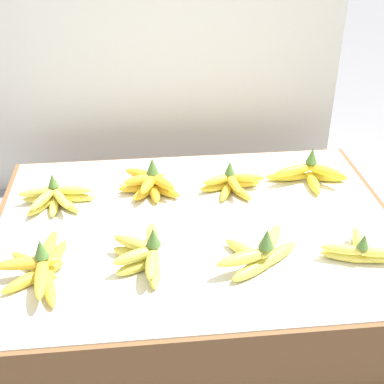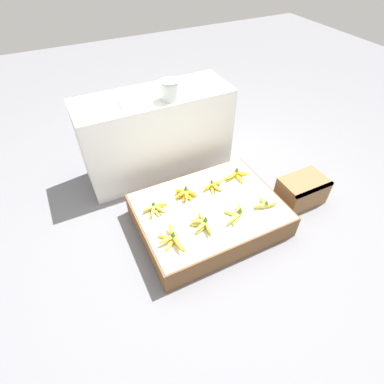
# 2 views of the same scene
# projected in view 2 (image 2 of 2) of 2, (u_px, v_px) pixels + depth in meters

# --- Properties ---
(ground_plane) EXTENTS (10.00, 10.00, 0.00)m
(ground_plane) POSITION_uv_depth(u_px,v_px,m) (208.00, 223.00, 2.50)
(ground_plane) COLOR slate
(display_platform) EXTENTS (1.12, 0.84, 0.21)m
(display_platform) POSITION_uv_depth(u_px,v_px,m) (209.00, 215.00, 2.42)
(display_platform) COLOR brown
(display_platform) RESTS_ON ground_plane
(back_vendor_table) EXTENTS (1.35, 0.48, 0.78)m
(back_vendor_table) POSITION_uv_depth(u_px,v_px,m) (157.00, 135.00, 2.75)
(back_vendor_table) COLOR white
(back_vendor_table) RESTS_ON ground_plane
(wooden_crate) EXTENTS (0.39, 0.26, 0.24)m
(wooden_crate) POSITION_uv_depth(u_px,v_px,m) (302.00, 191.00, 2.61)
(wooden_crate) COLOR olive
(wooden_crate) RESTS_ON ground_plane
(banana_bunch_front_left) EXTENTS (0.17, 0.26, 0.11)m
(banana_bunch_front_left) POSITION_uv_depth(u_px,v_px,m) (173.00, 238.00, 2.09)
(banana_bunch_front_left) COLOR gold
(banana_bunch_front_left) RESTS_ON display_platform
(banana_bunch_front_midleft) EXTENTS (0.13, 0.22, 0.11)m
(banana_bunch_front_midleft) POSITION_uv_depth(u_px,v_px,m) (203.00, 224.00, 2.18)
(banana_bunch_front_midleft) COLOR gold
(banana_bunch_front_midleft) RESTS_ON display_platform
(banana_bunch_front_midright) EXTENTS (0.23, 0.19, 0.11)m
(banana_bunch_front_midright) POSITION_uv_depth(u_px,v_px,m) (237.00, 214.00, 2.25)
(banana_bunch_front_midright) COLOR gold
(banana_bunch_front_midright) RESTS_ON display_platform
(banana_bunch_front_right) EXTENTS (0.21, 0.14, 0.09)m
(banana_bunch_front_right) POSITION_uv_depth(u_px,v_px,m) (265.00, 204.00, 2.33)
(banana_bunch_front_right) COLOR #DBCC4C
(banana_bunch_front_right) RESTS_ON display_platform
(banana_bunch_middle_left) EXTENTS (0.22, 0.12, 0.09)m
(banana_bunch_middle_left) POSITION_uv_depth(u_px,v_px,m) (156.00, 209.00, 2.30)
(banana_bunch_middle_left) COLOR #DBCC4C
(banana_bunch_middle_left) RESTS_ON display_platform
(banana_bunch_middle_midleft) EXTENTS (0.19, 0.16, 0.11)m
(banana_bunch_middle_midleft) POSITION_uv_depth(u_px,v_px,m) (185.00, 193.00, 2.41)
(banana_bunch_middle_midleft) COLOR gold
(banana_bunch_middle_midleft) RESTS_ON display_platform
(banana_bunch_middle_midright) EXTENTS (0.20, 0.12, 0.09)m
(banana_bunch_middle_midright) POSITION_uv_depth(u_px,v_px,m) (213.00, 186.00, 2.48)
(banana_bunch_middle_midright) COLOR gold
(banana_bunch_middle_midright) RESTS_ON display_platform
(banana_bunch_middle_right) EXTENTS (0.26, 0.14, 0.11)m
(banana_bunch_middle_right) POSITION_uv_depth(u_px,v_px,m) (237.00, 175.00, 2.57)
(banana_bunch_middle_right) COLOR yellow
(banana_bunch_middle_right) RESTS_ON display_platform
(glass_jar) EXTENTS (0.16, 0.16, 0.16)m
(glass_jar) POSITION_uv_depth(u_px,v_px,m) (170.00, 90.00, 2.36)
(glass_jar) COLOR silver
(glass_jar) RESTS_ON back_vendor_table
(foam_tray_white) EXTENTS (0.21, 0.16, 0.02)m
(foam_tray_white) POSITION_uv_depth(u_px,v_px,m) (132.00, 101.00, 2.37)
(foam_tray_white) COLOR white
(foam_tray_white) RESTS_ON back_vendor_table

